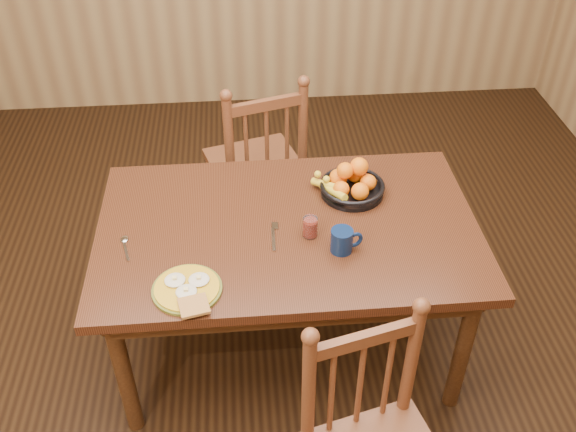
{
  "coord_description": "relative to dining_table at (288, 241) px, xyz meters",
  "views": [
    {
      "loc": [
        -0.18,
        -2.07,
        2.47
      ],
      "look_at": [
        0.0,
        0.0,
        0.8
      ],
      "focal_mm": 40.0,
      "sensor_mm": 36.0,
      "label": 1
    }
  ],
  "objects": [
    {
      "name": "breakfast_plate",
      "position": [
        -0.41,
        -0.35,
        0.1
      ],
      "size": [
        0.26,
        0.3,
        0.04
      ],
      "color": "#59601E",
      "rests_on": "dining_table"
    },
    {
      "name": "spoon",
      "position": [
        -0.67,
        -0.06,
        0.09
      ],
      "size": [
        0.05,
        0.16,
        0.01
      ],
      "rotation": [
        0.0,
        0.0,
        0.26
      ],
      "color": "silver",
      "rests_on": "dining_table"
    },
    {
      "name": "room",
      "position": [
        0.0,
        0.0,
        0.68
      ],
      "size": [
        4.52,
        5.02,
        2.72
      ],
      "color": "black",
      "rests_on": "ground"
    },
    {
      "name": "dining_table",
      "position": [
        0.0,
        0.0,
        0.0
      ],
      "size": [
        1.6,
        1.0,
        0.75
      ],
      "color": "black",
      "rests_on": "ground"
    },
    {
      "name": "juice_glass",
      "position": [
        0.08,
        -0.07,
        0.13
      ],
      "size": [
        0.06,
        0.06,
        0.09
      ],
      "color": "silver",
      "rests_on": "dining_table"
    },
    {
      "name": "coffee_mug",
      "position": [
        0.2,
        -0.17,
        0.14
      ],
      "size": [
        0.13,
        0.09,
        0.1
      ],
      "color": "#0B1B3F",
      "rests_on": "dining_table"
    },
    {
      "name": "fork",
      "position": [
        -0.06,
        -0.06,
        0.09
      ],
      "size": [
        0.03,
        0.18,
        0.0
      ],
      "rotation": [
        0.0,
        0.0,
        -0.03
      ],
      "color": "silver",
      "rests_on": "dining_table"
    },
    {
      "name": "fruit_bowl",
      "position": [
        0.3,
        0.2,
        0.14
      ],
      "size": [
        0.32,
        0.29,
        0.17
      ],
      "color": "black",
      "rests_on": "dining_table"
    },
    {
      "name": "chair_far",
      "position": [
        -0.09,
        0.81,
        -0.15
      ],
      "size": [
        0.58,
        0.57,
        1.05
      ],
      "rotation": [
        0.0,
        0.0,
        3.43
      ],
      "color": "#542A19",
      "rests_on": "ground"
    }
  ]
}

